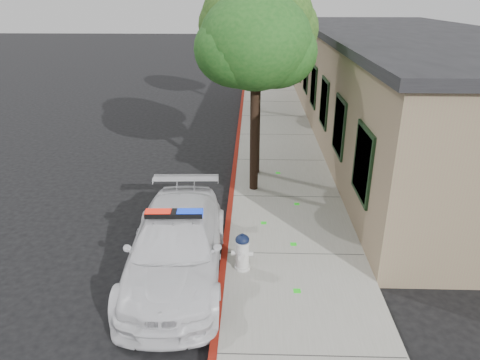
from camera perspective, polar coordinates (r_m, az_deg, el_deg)
name	(u,v)px	position (r m, az deg, el deg)	size (l,w,h in m)	color
ground	(222,258)	(10.04, -2.35, -10.12)	(120.00, 120.00, 0.00)	black
sidewalk	(285,199)	(12.64, 5.85, -2.44)	(3.20, 60.00, 0.15)	#99988B
red_curb	(231,198)	(12.62, -1.15, -2.34)	(0.14, 60.00, 0.16)	maroon
clapboard_building	(407,87)	(18.70, 20.96, 11.23)	(7.30, 20.89, 4.24)	#867958
police_car	(176,245)	(9.26, -8.31, -8.44)	(2.13, 4.82, 1.50)	white
fire_hydrant	(242,251)	(9.22, 0.30, -9.29)	(0.47, 0.41, 0.82)	silver
street_tree_near	(256,46)	(11.98, 2.05, 17.01)	(3.27, 2.99, 5.47)	black
street_tree_mid	(258,23)	(13.27, 2.38, 19.76)	(3.47, 3.18, 6.07)	black
street_tree_far	(256,19)	(21.46, 2.10, 20.23)	(3.14, 3.03, 5.69)	black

